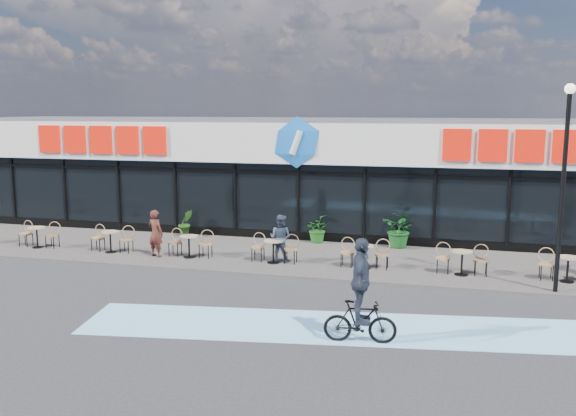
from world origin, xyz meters
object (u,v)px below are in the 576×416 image
(lamp_post, at_px, (564,172))
(patron_left, at_px, (156,233))
(cyclist_a, at_px, (361,298))
(potted_plant_right, at_px, (400,230))
(potted_plant_mid, at_px, (316,229))
(potted_plant_left, at_px, (186,223))
(patron_right, at_px, (280,238))

(lamp_post, xyz_separation_m, patron_left, (-12.37, 0.92, -2.49))
(cyclist_a, bearing_deg, potted_plant_right, 88.63)
(lamp_post, relative_size, potted_plant_mid, 5.44)
(lamp_post, xyz_separation_m, potted_plant_left, (-12.75, 4.24, -2.77))
(patron_left, bearing_deg, potted_plant_left, -68.20)
(potted_plant_right, bearing_deg, cyclist_a, -91.37)
(lamp_post, relative_size, potted_plant_right, 4.26)
(potted_plant_left, bearing_deg, patron_left, -83.45)
(potted_plant_mid, relative_size, patron_right, 0.66)
(lamp_post, relative_size, patron_left, 3.49)
(lamp_post, distance_m, patron_left, 12.65)
(potted_plant_right, xyz_separation_m, cyclist_a, (-0.22, -9.06, 0.26))
(lamp_post, height_order, potted_plant_left, lamp_post)
(patron_left, bearing_deg, potted_plant_mid, -128.69)
(potted_plant_mid, xyz_separation_m, patron_right, (-0.57, -3.03, 0.26))
(patron_left, height_order, patron_right, patron_left)
(lamp_post, xyz_separation_m, potted_plant_right, (-4.50, 4.32, -2.63))
(potted_plant_right, xyz_separation_m, patron_left, (-7.87, -3.40, 0.14))
(lamp_post, distance_m, patron_right, 8.64)
(potted_plant_right, distance_m, cyclist_a, 9.06)
(potted_plant_left, relative_size, cyclist_a, 0.44)
(patron_right, bearing_deg, lamp_post, -179.11)
(lamp_post, xyz_separation_m, cyclist_a, (-4.72, -4.74, -2.38))
(patron_left, relative_size, patron_right, 1.04)
(lamp_post, height_order, potted_plant_mid, lamp_post)
(patron_left, distance_m, patron_right, 4.24)
(potted_plant_right, height_order, cyclist_a, cyclist_a)
(potted_plant_left, xyz_separation_m, patron_right, (4.60, -2.86, 0.25))
(lamp_post, height_order, patron_right, lamp_post)
(potted_plant_mid, distance_m, potted_plant_right, 3.08)
(lamp_post, height_order, potted_plant_right, lamp_post)
(patron_left, height_order, cyclist_a, cyclist_a)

